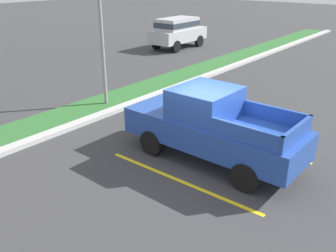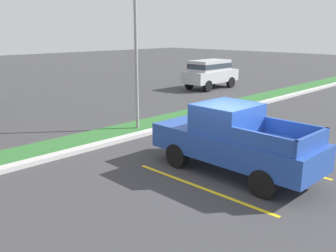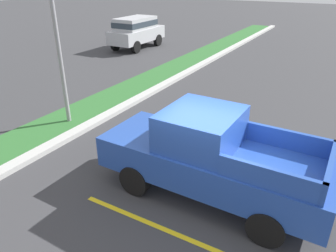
% 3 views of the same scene
% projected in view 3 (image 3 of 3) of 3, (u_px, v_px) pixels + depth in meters
% --- Properties ---
extents(ground_plane, '(120.00, 120.00, 0.00)m').
position_uv_depth(ground_plane, '(203.00, 198.00, 7.53)').
color(ground_plane, '#38383A').
extents(parking_line_near, '(0.12, 4.80, 0.01)m').
position_uv_depth(parking_line_near, '(179.00, 235.00, 6.45)').
color(parking_line_near, yellow).
rests_on(parking_line_near, ground).
extents(parking_line_far, '(0.12, 4.80, 0.01)m').
position_uv_depth(parking_line_far, '(231.00, 164.00, 8.87)').
color(parking_line_far, yellow).
rests_on(parking_line_far, ground).
extents(curb_strip, '(56.00, 0.40, 0.15)m').
position_uv_depth(curb_strip, '(54.00, 144.00, 9.74)').
color(curb_strip, '#B2B2AD').
rests_on(curb_strip, ground).
extents(grass_median, '(56.00, 1.80, 0.06)m').
position_uv_depth(grass_median, '(30.00, 137.00, 10.25)').
color(grass_median, '#2D662D').
rests_on(grass_median, ground).
extents(pickup_truck_main, '(2.04, 5.26, 2.10)m').
position_uv_depth(pickup_truck_main, '(210.00, 156.00, 7.23)').
color(pickup_truck_main, black).
rests_on(pickup_truck_main, ground).
extents(suv_distant, '(4.62, 1.99, 2.10)m').
position_uv_depth(suv_distant, '(136.00, 30.00, 22.13)').
color(suv_distant, black).
rests_on(suv_distant, ground).
extents(street_light, '(0.24, 1.49, 7.01)m').
position_uv_depth(street_light, '(55.00, 1.00, 9.55)').
color(street_light, gray).
rests_on(street_light, ground).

